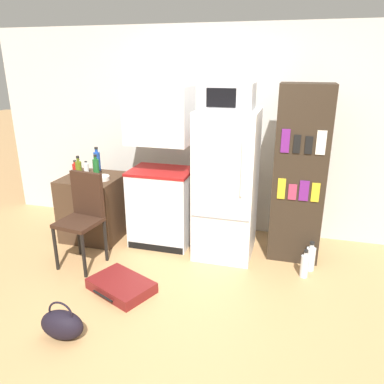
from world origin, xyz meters
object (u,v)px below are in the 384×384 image
bottle_blue_soda (97,161)px  bottle_green_tall (96,167)px  refrigerator (226,185)px  water_bottle_middle (304,266)px  bookshelf (299,175)px  bottle_olive_oil (79,171)px  chair (83,211)px  kitchen_hutch (161,175)px  bottle_clear_short (79,167)px  microwave (229,96)px  side_table (95,207)px  suitcase_large_flat (121,286)px  water_bottle_front (310,258)px  bottle_milk_white (86,168)px  bowl (102,178)px  handbag (62,324)px  bottle_ketchup_red (75,170)px

bottle_blue_soda → bottle_green_tall: bottle_blue_soda is taller
refrigerator → water_bottle_middle: refrigerator is taller
bookshelf → bottle_olive_oil: size_ratio=6.34×
bottle_blue_soda → chair: (0.30, -0.88, -0.31)m
bottle_blue_soda → bottle_olive_oil: bearing=-87.1°
kitchen_hutch → water_bottle_middle: kitchen_hutch is taller
kitchen_hutch → bottle_clear_short: kitchen_hutch is taller
kitchen_hutch → bottle_clear_short: bearing=178.4°
microwave → water_bottle_middle: 1.88m
side_table → water_bottle_middle: bearing=-6.9°
suitcase_large_flat → water_bottle_middle: size_ratio=2.34×
water_bottle_front → chair: bearing=-168.9°
bottle_green_tall → suitcase_large_flat: (0.80, -1.10, -0.83)m
bottle_blue_soda → bottle_olive_oil: bottle_blue_soda is taller
microwave → bottle_milk_white: 2.01m
microwave → bottle_green_tall: 1.83m
bottle_clear_short → bowl: 0.45m
bookshelf → bottle_milk_white: bookshelf is taller
bowl → handbag: (0.49, -1.66, -0.68)m
bottle_blue_soda → bookshelf: bearing=-3.1°
bottle_clear_short → chair: 0.88m
chair → water_bottle_middle: 2.36m
bottle_milk_white → bottle_olive_oil: bottle_olive_oil is taller
bookshelf → bottle_milk_white: 2.55m
bookshelf → suitcase_large_flat: bookshelf is taller
bowl → water_bottle_middle: bearing=-5.3°
bowl → water_bottle_middle: size_ratio=0.59×
bottle_ketchup_red → handbag: (0.85, -1.70, -0.74)m
chair → microwave: bearing=31.7°
bottle_ketchup_red → bookshelf: bearing=4.1°
bottle_clear_short → handbag: bottle_clear_short is taller
side_table → water_bottle_front: 2.59m
microwave → bowl: (-1.45, -0.09, -0.95)m
bottle_ketchup_red → bottle_green_tall: bearing=28.0°
microwave → bowl: microwave is taller
bottle_milk_white → chair: size_ratio=0.15×
refrigerator → bottle_milk_white: (-1.79, 0.13, 0.03)m
bottle_blue_soda → bowl: bottle_blue_soda is taller
side_table → bottle_green_tall: bearing=67.8°
side_table → handbag: side_table is taller
bookshelf → bottle_milk_white: size_ratio=12.86×
side_table → suitcase_large_flat: side_table is taller
side_table → bottle_olive_oil: (-0.05, -0.19, 0.51)m
refrigerator → chair: refrigerator is taller
bottle_clear_short → bottle_olive_oil: 0.34m
chair → suitcase_large_flat: chair is taller
bottle_olive_oil → bowl: size_ratio=1.68×
refrigerator → suitcase_large_flat: size_ratio=2.28×
bottle_milk_white → water_bottle_middle: 2.80m
bottle_olive_oil → suitcase_large_flat: size_ratio=0.42×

